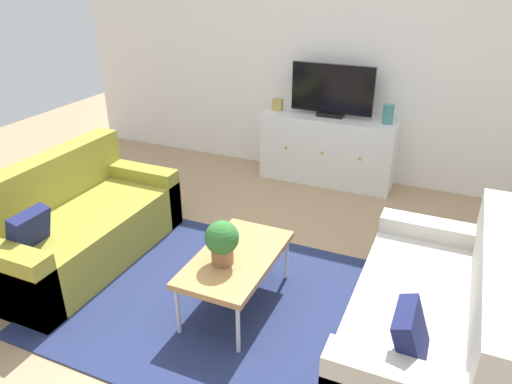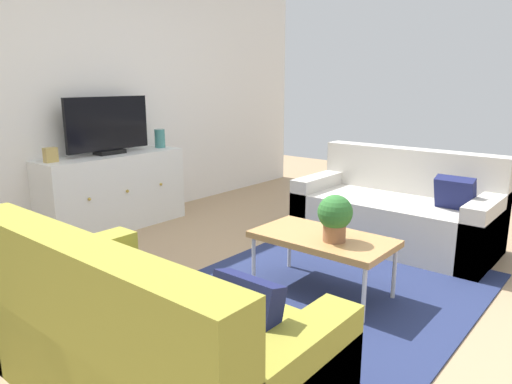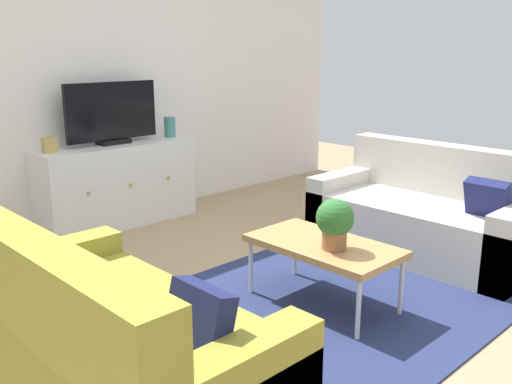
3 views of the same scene
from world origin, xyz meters
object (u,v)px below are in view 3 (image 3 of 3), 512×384
(couch_left_side, at_px, (105,348))
(flat_screen_tv, at_px, (112,113))
(couch_right_side, at_px, (428,218))
(potted_plant, at_px, (335,222))
(mantel_clock, at_px, (49,145))
(coffee_table, at_px, (324,247))
(tv_console, at_px, (117,184))
(glass_vase, at_px, (170,127))

(couch_left_side, relative_size, flat_screen_tv, 1.92)
(couch_right_side, height_order, flat_screen_tv, flat_screen_tv)
(couch_left_side, distance_m, couch_right_side, 2.87)
(couch_right_side, bearing_deg, potted_plant, -174.17)
(couch_right_side, distance_m, mantel_clock, 3.15)
(couch_right_side, distance_m, coffee_table, 1.36)
(couch_left_side, height_order, potted_plant, couch_left_side)
(flat_screen_tv, height_order, mantel_clock, flat_screen_tv)
(couch_right_side, height_order, potted_plant, couch_right_side)
(couch_left_side, bearing_deg, tv_console, 58.02)
(couch_right_side, bearing_deg, tv_console, 120.31)
(potted_plant, height_order, flat_screen_tv, flat_screen_tv)
(flat_screen_tv, bearing_deg, coffee_table, -89.23)
(potted_plant, xyz_separation_m, flat_screen_tv, (0.01, 2.54, 0.43))
(flat_screen_tv, height_order, glass_vase, flat_screen_tv)
(couch_left_side, bearing_deg, couch_right_side, 0.00)
(flat_screen_tv, xyz_separation_m, glass_vase, (0.61, -0.02, -0.18))
(couch_left_side, xyz_separation_m, couch_right_side, (2.87, 0.00, 0.00))
(tv_console, xyz_separation_m, mantel_clock, (-0.61, 0.00, 0.44))
(couch_left_side, relative_size, mantel_clock, 13.04)
(potted_plant, relative_size, tv_console, 0.21)
(couch_right_side, height_order, mantel_clock, mantel_clock)
(glass_vase, bearing_deg, potted_plant, -103.85)
(couch_right_side, relative_size, mantel_clock, 13.04)
(glass_vase, bearing_deg, couch_left_side, -131.37)
(mantel_clock, bearing_deg, tv_console, -0.00)
(couch_left_side, xyz_separation_m, glass_vase, (2.09, 2.37, 0.57))
(couch_left_side, distance_m, tv_console, 2.80)
(flat_screen_tv, distance_m, glass_vase, 0.63)
(couch_left_side, height_order, tv_console, couch_left_side)
(couch_right_side, height_order, tv_console, couch_right_side)
(couch_right_side, bearing_deg, couch_left_side, 180.00)
(mantel_clock, bearing_deg, glass_vase, 0.00)
(mantel_clock, bearing_deg, coffee_table, -75.06)
(couch_left_side, distance_m, potted_plant, 1.51)
(potted_plant, distance_m, glass_vase, 2.61)
(flat_screen_tv, distance_m, mantel_clock, 0.64)
(couch_left_side, distance_m, coffee_table, 1.52)
(flat_screen_tv, bearing_deg, tv_console, -90.00)
(potted_plant, bearing_deg, flat_screen_tv, 89.73)
(tv_console, relative_size, glass_vase, 7.43)
(flat_screen_tv, bearing_deg, couch_right_side, -59.90)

